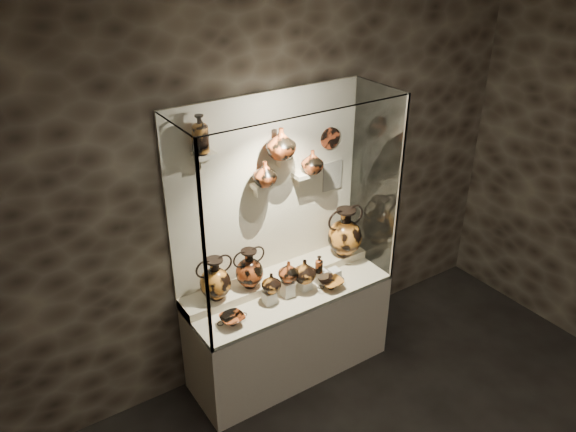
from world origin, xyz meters
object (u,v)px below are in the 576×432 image
at_px(jug_b, 288,271).
at_px(lekythos_small, 319,263).
at_px(amphora_right, 345,232).
at_px(ovoid_vase_b, 281,143).
at_px(amphora_mid, 249,268).
at_px(lekythos_tall, 200,133).
at_px(jug_c, 304,271).
at_px(kylix_right, 331,283).
at_px(kylix_left, 232,319).
at_px(jug_a, 271,282).
at_px(ovoid_vase_c, 312,162).
at_px(amphora_left, 215,279).
at_px(ovoid_vase_a, 265,174).

bearing_deg(jug_b, lekythos_small, -13.63).
bearing_deg(amphora_right, ovoid_vase_b, -167.07).
bearing_deg(amphora_mid, lekythos_tall, -171.73).
bearing_deg(jug_c, kylix_right, -49.22).
distance_m(amphora_right, kylix_left, 1.29).
bearing_deg(lekythos_small, jug_a, -159.06).
bearing_deg(ovoid_vase_c, jug_a, -142.61).
bearing_deg(ovoid_vase_c, lekythos_small, -98.28).
distance_m(lekythos_small, lekythos_tall, 1.47).
bearing_deg(jug_b, kylix_left, -178.35).
bearing_deg(amphora_left, amphora_right, 17.54).
bearing_deg(kylix_right, amphora_mid, 161.32).
distance_m(kylix_right, ovoid_vase_b, 1.23).
height_order(amphora_mid, amphora_right, amphora_right).
bearing_deg(ovoid_vase_b, amphora_right, -4.85).
relative_size(amphora_mid, ovoid_vase_c, 1.77).
distance_m(amphora_mid, ovoid_vase_a, 0.77).
height_order(ovoid_vase_a, ovoid_vase_b, ovoid_vase_b).
relative_size(lekythos_small, kylix_right, 0.72).
relative_size(amphora_mid, ovoid_vase_b, 1.42).
height_order(jug_c, ovoid_vase_b, ovoid_vase_b).
bearing_deg(lekythos_small, jug_b, -163.05).
height_order(amphora_left, amphora_right, amphora_right).
xyz_separation_m(kylix_left, lekythos_tall, (0.01, 0.35, 1.35)).
xyz_separation_m(amphora_left, jug_c, (0.68, -0.21, -0.06)).
height_order(kylix_left, lekythos_tall, lekythos_tall).
height_order(lekythos_tall, ovoid_vase_a, lekythos_tall).
distance_m(amphora_right, ovoid_vase_b, 1.10).
distance_m(lekythos_small, ovoid_vase_b, 1.05).
height_order(amphora_left, jug_c, amphora_left).
bearing_deg(lekythos_small, amphora_right, 46.88).
height_order(jug_b, ovoid_vase_a, ovoid_vase_a).
xyz_separation_m(kylix_left, ovoid_vase_c, (0.94, 0.32, 0.94)).
height_order(amphora_left, ovoid_vase_c, ovoid_vase_c).
bearing_deg(lekythos_tall, kylix_right, -43.16).
bearing_deg(kylix_left, lekythos_small, -4.64).
bearing_deg(jug_c, jug_b, 143.04).
height_order(kylix_right, lekythos_tall, lekythos_tall).
xyz_separation_m(jug_c, lekythos_tall, (-0.68, 0.29, 1.20)).
distance_m(amphora_mid, lekythos_tall, 1.19).
bearing_deg(ovoid_vase_a, amphora_left, 165.63).
height_order(jug_b, lekythos_tall, lekythos_tall).
relative_size(amphora_mid, lekythos_small, 1.92).
bearing_deg(ovoid_vase_c, kylix_left, -147.89).
height_order(ovoid_vase_b, ovoid_vase_c, ovoid_vase_b).
relative_size(lekythos_small, ovoid_vase_c, 0.92).
relative_size(amphora_right, jug_b, 2.56).
bearing_deg(kylix_right, ovoid_vase_a, 146.69).
height_order(amphora_left, kylix_left, amphora_left).
height_order(kylix_left, ovoid_vase_c, ovoid_vase_c).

